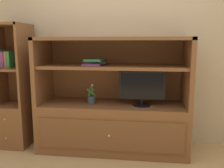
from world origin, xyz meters
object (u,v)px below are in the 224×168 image
object	(u,v)px
potted_plant	(91,99)
magazine_stack	(95,62)
media_console	(113,114)
tv_monitor	(142,88)
bookshelf_tall	(15,105)
upright_book_row	(6,59)

from	to	relation	value
potted_plant	magazine_stack	bearing A→B (deg)	9.91
media_console	tv_monitor	distance (m)	0.51
potted_plant	bookshelf_tall	distance (m)	1.03
upright_book_row	media_console	bearing A→B (deg)	0.25
bookshelf_tall	potted_plant	bearing A→B (deg)	-0.94
tv_monitor	upright_book_row	world-z (taller)	upright_book_row
magazine_stack	potted_plant	bearing A→B (deg)	-170.09
magazine_stack	upright_book_row	world-z (taller)	upright_book_row
upright_book_row	tv_monitor	bearing A→B (deg)	-1.82
potted_plant	bookshelf_tall	bearing A→B (deg)	179.06
potted_plant	bookshelf_tall	world-z (taller)	bookshelf_tall
bookshelf_tall	upright_book_row	world-z (taller)	bookshelf_tall
tv_monitor	upright_book_row	distance (m)	1.74
tv_monitor	upright_book_row	xyz separation A→B (m)	(-1.71, 0.05, 0.31)
media_console	bookshelf_tall	xyz separation A→B (m)	(-1.29, 0.00, 0.08)
potted_plant	bookshelf_tall	xyz separation A→B (m)	(-1.03, 0.02, -0.12)
tv_monitor	potted_plant	distance (m)	0.64
bookshelf_tall	upright_book_row	distance (m)	0.60
media_console	upright_book_row	world-z (taller)	media_console
potted_plant	magazine_stack	xyz separation A→B (m)	(0.05, 0.01, 0.45)
media_console	bookshelf_tall	size ratio (longest dim) A/B	1.16
tv_monitor	bookshelf_tall	bearing A→B (deg)	177.75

